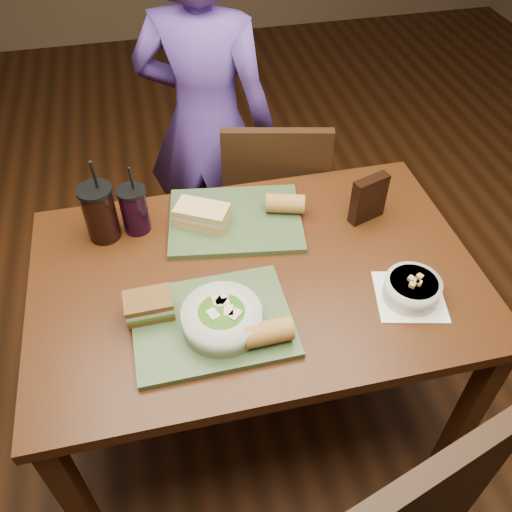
# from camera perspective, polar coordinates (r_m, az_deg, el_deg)

# --- Properties ---
(ground) EXTENTS (6.00, 6.00, 0.00)m
(ground) POSITION_cam_1_polar(r_m,az_deg,el_deg) (2.19, -0.00, -15.32)
(ground) COLOR #381C0B
(ground) RESTS_ON ground
(dining_table) EXTENTS (1.30, 0.85, 0.75)m
(dining_table) POSITION_cam_1_polar(r_m,az_deg,el_deg) (1.65, -0.00, -3.93)
(dining_table) COLOR #3F1E0C
(dining_table) RESTS_ON ground
(chair_far) EXTENTS (0.47, 0.47, 0.91)m
(chair_far) POSITION_cam_1_polar(r_m,az_deg,el_deg) (2.20, 1.35, 5.48)
(chair_far) COLOR black
(chair_far) RESTS_ON ground
(diner) EXTENTS (0.65, 0.55, 1.51)m
(diner) POSITION_cam_1_polar(r_m,az_deg,el_deg) (2.22, -5.23, 13.59)
(diner) COLOR #4E3188
(diner) RESTS_ON ground
(tray_near) EXTENTS (0.42, 0.33, 0.02)m
(tray_near) POSITION_cam_1_polar(r_m,az_deg,el_deg) (1.46, -4.62, -6.98)
(tray_near) COLOR #374C2A
(tray_near) RESTS_ON dining_table
(tray_far) EXTENTS (0.46, 0.38, 0.02)m
(tray_far) POSITION_cam_1_polar(r_m,az_deg,el_deg) (1.74, -2.18, 3.82)
(tray_far) COLOR #374C2A
(tray_far) RESTS_ON dining_table
(salad_bowl) EXTENTS (0.21, 0.21, 0.07)m
(salad_bowl) POSITION_cam_1_polar(r_m,az_deg,el_deg) (1.41, -3.61, -6.48)
(salad_bowl) COLOR silver
(salad_bowl) RESTS_ON tray_near
(soup_bowl) EXTENTS (0.23, 0.23, 0.08)m
(soup_bowl) POSITION_cam_1_polar(r_m,az_deg,el_deg) (1.56, 16.10, -3.33)
(soup_bowl) COLOR white
(soup_bowl) RESTS_ON dining_table
(sandwich_near) EXTENTS (0.13, 0.09, 0.06)m
(sandwich_near) POSITION_cam_1_polar(r_m,az_deg,el_deg) (1.47, -11.22, -5.13)
(sandwich_near) COLOR #593819
(sandwich_near) RESTS_ON tray_near
(sandwich_far) EXTENTS (0.19, 0.16, 0.07)m
(sandwich_far) POSITION_cam_1_polar(r_m,az_deg,el_deg) (1.70, -5.69, 4.29)
(sandwich_far) COLOR tan
(sandwich_far) RESTS_ON tray_far
(baguette_near) EXTENTS (0.13, 0.07, 0.06)m
(baguette_near) POSITION_cam_1_polar(r_m,az_deg,el_deg) (1.38, 1.27, -8.05)
(baguette_near) COLOR #AD7533
(baguette_near) RESTS_ON tray_near
(baguette_far) EXTENTS (0.14, 0.09, 0.06)m
(baguette_far) POSITION_cam_1_polar(r_m,az_deg,el_deg) (1.74, 3.10, 5.54)
(baguette_far) COLOR #AD7533
(baguette_far) RESTS_ON tray_far
(cup_cola) EXTENTS (0.11, 0.11, 0.28)m
(cup_cola) POSITION_cam_1_polar(r_m,az_deg,el_deg) (1.70, -16.11, 4.41)
(cup_cola) COLOR black
(cup_cola) RESTS_ON dining_table
(cup_berry) EXTENTS (0.09, 0.09, 0.24)m
(cup_berry) POSITION_cam_1_polar(r_m,az_deg,el_deg) (1.71, -12.69, 4.80)
(cup_berry) COLOR black
(cup_berry) RESTS_ON dining_table
(chip_bag) EXTENTS (0.13, 0.07, 0.16)m
(chip_bag) POSITION_cam_1_polar(r_m,az_deg,el_deg) (1.75, 11.77, 5.92)
(chip_bag) COLOR black
(chip_bag) RESTS_ON dining_table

